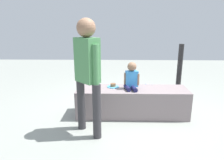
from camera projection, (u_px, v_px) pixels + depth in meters
ground_plane at (131, 115)px, 3.83m from camera, size 12.00×12.00×0.00m
concrete_ledge at (132, 102)px, 3.76m from camera, size 2.00×0.57×0.51m
child_seated at (132, 77)px, 3.64m from camera, size 0.28×0.34×0.48m
adult_standing at (87, 68)px, 2.93m from camera, size 0.40×0.40×1.72m
cake_plate at (113, 86)px, 3.79m from camera, size 0.22×0.22×0.07m
gift_bag at (149, 92)px, 4.61m from camera, size 0.20×0.12×0.35m
railing_post at (179, 78)px, 4.60m from camera, size 0.36×0.36×1.22m
water_bottle_near_gift at (146, 89)px, 5.02m from camera, size 0.06×0.06×0.23m
water_bottle_far_side at (113, 88)px, 5.12m from camera, size 0.06×0.06×0.18m
cake_box_white at (127, 98)px, 4.50m from camera, size 0.29×0.30×0.13m
handbag_black_leather at (162, 98)px, 4.34m from camera, size 0.27×0.11×0.35m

